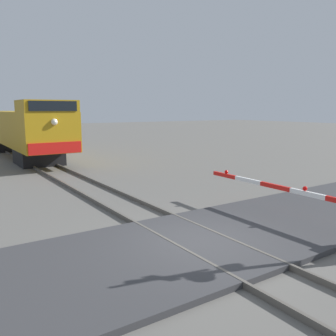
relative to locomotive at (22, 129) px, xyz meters
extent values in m
plane|color=#605E59|center=(0.00, -21.18, -2.06)|extent=(160.00, 160.00, 0.00)
cube|color=#59544C|center=(-0.72, -21.18, -1.98)|extent=(0.08, 80.00, 0.15)
cube|color=#59544C|center=(0.72, -21.18, -1.98)|extent=(0.08, 80.00, 0.15)
cube|color=#38383A|center=(0.00, -21.18, -1.99)|extent=(36.00, 4.58, 0.14)
cube|color=black|center=(0.00, -4.46, -1.53)|extent=(2.61, 3.20, 1.05)
cube|color=black|center=(0.00, 5.02, -1.53)|extent=(2.61, 3.20, 1.05)
cube|color=#B28414|center=(0.00, 0.28, 0.15)|extent=(3.07, 17.23, 2.31)
cube|color=#B28414|center=(0.00, -7.04, 1.65)|extent=(3.01, 2.59, 0.68)
cube|color=black|center=(0.00, -8.36, 1.65)|extent=(2.61, 0.06, 0.54)
cube|color=red|center=(0.00, -8.37, -0.66)|extent=(2.92, 0.08, 0.64)
sphere|color=#F2EACC|center=(0.00, -8.38, 0.78)|extent=(0.36, 0.36, 0.36)
cube|color=white|center=(3.46, -21.91, -1.00)|extent=(0.10, 1.19, 0.14)
cube|color=red|center=(3.46, -20.71, -1.00)|extent=(0.10, 1.19, 0.14)
cube|color=white|center=(3.46, -19.52, -1.00)|extent=(0.10, 1.19, 0.14)
cube|color=red|center=(3.46, -18.33, -1.00)|extent=(0.10, 1.19, 0.14)
sphere|color=red|center=(3.46, -21.81, -0.86)|extent=(0.14, 0.14, 0.14)
sphere|color=red|center=(3.46, -18.41, -0.86)|extent=(0.14, 0.14, 0.14)
camera|label=1|loc=(-5.64, -28.12, 1.48)|focal=37.89mm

